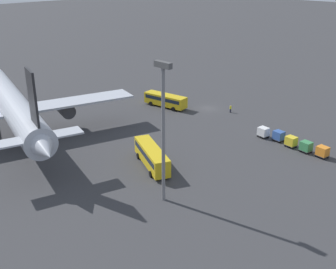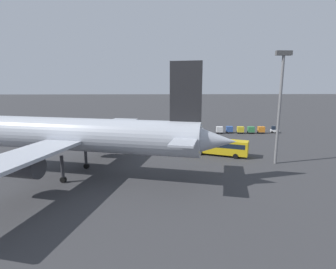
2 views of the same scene
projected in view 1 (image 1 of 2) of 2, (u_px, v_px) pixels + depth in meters
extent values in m
plane|color=#38383A|center=(208.00, 108.00, 99.54)|extent=(600.00, 600.00, 0.00)
cylinder|color=#B2B7C1|center=(12.00, 104.00, 80.80)|extent=(44.76, 16.33, 5.22)
cone|color=#B2B7C1|center=(44.00, 149.00, 61.44)|extent=(7.74, 6.25, 4.69)
cube|color=#B2B7C1|center=(81.00, 100.00, 85.12)|extent=(10.84, 21.45, 0.44)
cube|color=#262628|center=(32.00, 98.00, 61.95)|extent=(4.44, 1.48, 8.34)
cube|color=#B2B7C1|center=(38.00, 138.00, 63.96)|extent=(6.45, 13.91, 0.28)
cylinder|color=#38383D|center=(65.00, 109.00, 85.42)|extent=(5.93, 4.13, 2.87)
cylinder|color=#38383D|center=(2.00, 105.00, 95.24)|extent=(0.50, 0.50, 4.17)
cylinder|color=black|center=(3.00, 112.00, 95.86)|extent=(1.00, 0.71, 0.90)
cylinder|color=#38383D|center=(0.00, 134.00, 79.23)|extent=(0.50, 0.50, 4.17)
cylinder|color=black|center=(1.00, 142.00, 79.85)|extent=(1.00, 0.71, 0.90)
cylinder|color=#38383D|center=(36.00, 127.00, 82.31)|extent=(0.50, 0.50, 4.17)
cylinder|color=black|center=(37.00, 135.00, 82.93)|extent=(1.00, 0.71, 0.90)
cube|color=gold|center=(166.00, 100.00, 100.06)|extent=(11.15, 4.51, 2.56)
cube|color=#192333|center=(165.00, 98.00, 99.89)|extent=(10.30, 4.41, 0.82)
cylinder|color=black|center=(151.00, 104.00, 101.30)|extent=(1.03, 0.45, 1.00)
cylinder|color=black|center=(158.00, 101.00, 103.49)|extent=(1.03, 0.45, 1.00)
cylinder|color=black|center=(173.00, 109.00, 97.57)|extent=(1.03, 0.45, 1.00)
cylinder|color=black|center=(181.00, 106.00, 99.75)|extent=(1.03, 0.45, 1.00)
cube|color=gold|center=(152.00, 156.00, 70.64)|extent=(11.81, 7.20, 2.91)
cube|color=#192333|center=(152.00, 153.00, 70.45)|extent=(10.97, 6.85, 0.93)
cylinder|color=black|center=(138.00, 156.00, 73.91)|extent=(1.04, 0.68, 1.00)
cylinder|color=black|center=(153.00, 154.00, 74.78)|extent=(1.04, 0.68, 1.00)
cylinder|color=black|center=(151.00, 174.00, 67.57)|extent=(1.04, 0.68, 1.00)
cylinder|color=black|center=(167.00, 171.00, 68.44)|extent=(1.04, 0.68, 1.00)
cylinder|color=#1E1E2D|center=(230.00, 111.00, 96.69)|extent=(0.32, 0.32, 0.85)
cylinder|color=yellow|center=(231.00, 108.00, 96.41)|extent=(0.38, 0.38, 0.65)
sphere|color=tan|center=(231.00, 106.00, 96.24)|extent=(0.24, 0.24, 0.24)
cube|color=#38383D|center=(322.00, 155.00, 74.34)|extent=(2.19, 1.91, 0.10)
cube|color=orange|center=(323.00, 151.00, 74.02)|extent=(2.08, 1.82, 1.60)
cylinder|color=black|center=(316.00, 156.00, 74.63)|extent=(0.37, 0.16, 0.36)
cylinder|color=black|center=(320.00, 154.00, 75.34)|extent=(0.37, 0.16, 0.36)
cylinder|color=black|center=(323.00, 159.00, 73.51)|extent=(0.37, 0.16, 0.36)
cylinder|color=black|center=(328.00, 157.00, 74.22)|extent=(0.37, 0.16, 0.36)
cube|color=#38383D|center=(306.00, 150.00, 76.38)|extent=(2.19, 1.91, 0.10)
cube|color=#38844C|center=(306.00, 146.00, 76.06)|extent=(2.08, 1.82, 1.60)
cylinder|color=black|center=(300.00, 151.00, 76.67)|extent=(0.37, 0.16, 0.36)
cylinder|color=black|center=(304.00, 149.00, 77.38)|extent=(0.37, 0.16, 0.36)
cylinder|color=black|center=(307.00, 154.00, 75.55)|extent=(0.37, 0.16, 0.36)
cylinder|color=black|center=(311.00, 152.00, 76.26)|extent=(0.37, 0.16, 0.36)
cube|color=#38383D|center=(291.00, 145.00, 78.58)|extent=(2.19, 1.91, 0.10)
cube|color=gold|center=(291.00, 141.00, 78.25)|extent=(2.08, 1.82, 1.60)
cylinder|color=black|center=(285.00, 146.00, 78.87)|extent=(0.37, 0.16, 0.36)
cylinder|color=black|center=(289.00, 144.00, 79.58)|extent=(0.37, 0.16, 0.36)
cylinder|color=black|center=(292.00, 148.00, 77.74)|extent=(0.37, 0.16, 0.36)
cylinder|color=black|center=(296.00, 147.00, 78.46)|extent=(0.37, 0.16, 0.36)
cube|color=#38383D|center=(278.00, 139.00, 81.15)|extent=(2.19, 1.91, 0.10)
cube|color=#33569E|center=(279.00, 135.00, 80.83)|extent=(2.08, 1.82, 1.60)
cylinder|color=black|center=(273.00, 140.00, 81.44)|extent=(0.37, 0.16, 0.36)
cylinder|color=black|center=(277.00, 138.00, 82.15)|extent=(0.37, 0.16, 0.36)
cylinder|color=black|center=(279.00, 142.00, 80.32)|extent=(0.37, 0.16, 0.36)
cylinder|color=black|center=(283.00, 141.00, 81.03)|extent=(0.37, 0.16, 0.36)
cube|color=#38383D|center=(263.00, 135.00, 82.91)|extent=(2.19, 1.91, 0.10)
cube|color=silver|center=(263.00, 131.00, 82.59)|extent=(2.08, 1.82, 1.60)
cylinder|color=black|center=(258.00, 136.00, 83.20)|extent=(0.37, 0.16, 0.36)
cylinder|color=black|center=(262.00, 135.00, 83.91)|extent=(0.37, 0.16, 0.36)
cylinder|color=black|center=(264.00, 138.00, 82.08)|extent=(0.37, 0.16, 0.36)
cylinder|color=black|center=(268.00, 137.00, 82.79)|extent=(0.37, 0.16, 0.36)
cylinder|color=slate|center=(163.00, 138.00, 57.58)|extent=(0.50, 0.50, 19.49)
cube|color=#4C4C4C|center=(163.00, 65.00, 53.73)|extent=(2.80, 0.70, 0.80)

